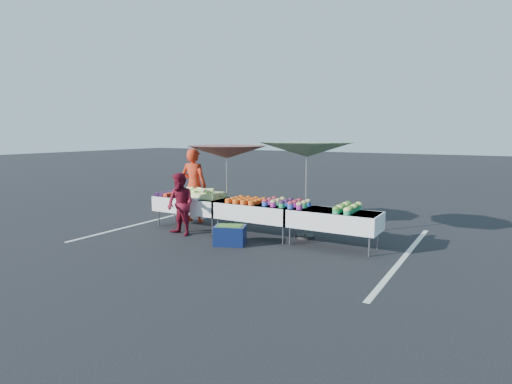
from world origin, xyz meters
The scene contains 17 objects.
ground centered at (0.00, 0.00, 0.00)m, with size 80.00×80.00×0.00m, color black.
stripe_left centered at (-3.20, 0.00, 0.00)m, with size 0.10×5.00×0.00m, color silver.
stripe_right centered at (3.20, 0.00, 0.00)m, with size 0.10×5.00×0.00m, color silver.
table_left centered at (-1.80, 0.00, 0.58)m, with size 1.86×0.81×0.75m.
table_center centered at (0.00, 0.00, 0.58)m, with size 1.86×0.81×0.75m.
table_right centered at (1.80, 0.00, 0.58)m, with size 1.86×0.81×0.75m.
berry_punnets centered at (-2.51, -0.06, 0.79)m, with size 0.40×0.54×0.08m.
corn_pile centered at (-1.56, 0.04, 0.84)m, with size 1.16×0.57×0.26m.
plastic_bags centered at (-1.50, -0.30, 0.78)m, with size 0.30×0.25×0.05m, color white.
carrot_bowls centered at (-0.25, -0.01, 0.80)m, with size 0.75×0.69×0.11m.
potato_cups centered at (0.75, 0.00, 0.83)m, with size 0.94×0.58×0.16m.
bean_baskets centered at (2.06, 0.08, 0.82)m, with size 0.36×0.86×0.15m.
vendor centered at (-2.17, 0.55, 0.95)m, with size 0.69×0.45×1.90m, color red.
customer centered at (-1.53, -0.75, 0.70)m, with size 0.68×0.53×1.41m, color maroon.
umbrella_left centered at (-1.04, 0.40, 1.82)m, with size 2.40×2.40×2.01m.
umbrella_right centered at (1.02, 0.40, 1.92)m, with size 2.51×2.51×2.12m.
storage_bin centered at (-0.10, -0.89, 0.21)m, with size 0.75×0.65×0.41m.
Camera 1 is at (4.70, -8.05, 2.31)m, focal length 30.00 mm.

